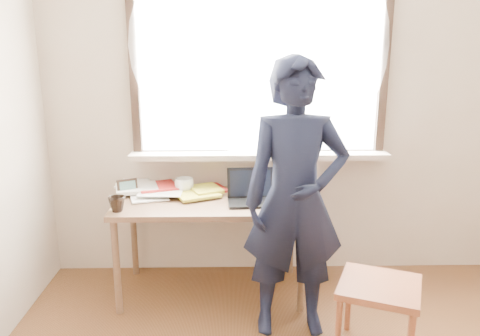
{
  "coord_description": "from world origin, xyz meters",
  "views": [
    {
      "loc": [
        -0.4,
        -1.38,
        1.69
      ],
      "look_at": [
        -0.36,
        0.95,
        1.08
      ],
      "focal_mm": 35.0,
      "sensor_mm": 36.0,
      "label": 1
    }
  ],
  "objects_px": {
    "laptop": "(251,194)",
    "person": "(295,200)",
    "desk": "(211,210)",
    "mug_white": "(184,185)",
    "mug_dark": "(117,204)",
    "work_chair": "(379,295)"
  },
  "relations": [
    {
      "from": "laptop",
      "to": "person",
      "type": "xyz_separation_m",
      "value": [
        0.24,
        -0.41,
        0.09
      ]
    },
    {
      "from": "laptop",
      "to": "desk",
      "type": "bearing_deg",
      "value": 172.89
    },
    {
      "from": "mug_white",
      "to": "mug_dark",
      "type": "xyz_separation_m",
      "value": [
        -0.39,
        -0.38,
        -0.0
      ]
    },
    {
      "from": "desk",
      "to": "person",
      "type": "height_order",
      "value": "person"
    },
    {
      "from": "laptop",
      "to": "work_chair",
      "type": "bearing_deg",
      "value": -45.12
    },
    {
      "from": "mug_white",
      "to": "person",
      "type": "xyz_separation_m",
      "value": [
        0.7,
        -0.61,
        0.09
      ]
    },
    {
      "from": "work_chair",
      "to": "laptop",
      "type": "bearing_deg",
      "value": 134.88
    },
    {
      "from": "desk",
      "to": "person",
      "type": "xyz_separation_m",
      "value": [
        0.51,
        -0.44,
        0.21
      ]
    },
    {
      "from": "mug_white",
      "to": "person",
      "type": "height_order",
      "value": "person"
    },
    {
      "from": "mug_white",
      "to": "work_chair",
      "type": "bearing_deg",
      "value": -37.7
    },
    {
      "from": "person",
      "to": "desk",
      "type": "bearing_deg",
      "value": 137.9
    },
    {
      "from": "work_chair",
      "to": "mug_white",
      "type": "bearing_deg",
      "value": 142.3
    },
    {
      "from": "laptop",
      "to": "work_chair",
      "type": "height_order",
      "value": "laptop"
    },
    {
      "from": "laptop",
      "to": "mug_white",
      "type": "height_order",
      "value": "laptop"
    },
    {
      "from": "laptop",
      "to": "mug_dark",
      "type": "bearing_deg",
      "value": -168.11
    },
    {
      "from": "work_chair",
      "to": "person",
      "type": "relative_size",
      "value": 0.33
    },
    {
      "from": "desk",
      "to": "mug_dark",
      "type": "bearing_deg",
      "value": -159.68
    },
    {
      "from": "laptop",
      "to": "mug_white",
      "type": "bearing_deg",
      "value": 156.39
    },
    {
      "from": "laptop",
      "to": "mug_white",
      "type": "xyz_separation_m",
      "value": [
        -0.47,
        0.2,
        0.0
      ]
    },
    {
      "from": "laptop",
      "to": "mug_white",
      "type": "distance_m",
      "value": 0.51
    },
    {
      "from": "desk",
      "to": "work_chair",
      "type": "distance_m",
      "value": 1.22
    },
    {
      "from": "desk",
      "to": "laptop",
      "type": "relative_size",
      "value": 3.91
    }
  ]
}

